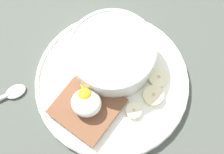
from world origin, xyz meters
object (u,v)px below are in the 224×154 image
Objects in this scene: banana_slice_front at (134,111)px; banana_slice_left at (153,96)px; poached_egg at (86,102)px; oatmeal_bowl at (112,54)px; toast_slice at (87,107)px; banana_slice_back at (158,78)px.

banana_slice_left is (-2.09, -3.61, 0.08)cm from banana_slice_front.
oatmeal_bowl is at bearing -94.66° from poached_egg.
toast_slice is 3.99× the size of banana_slice_front.
poached_egg reaches higher than banana_slice_left.
oatmeal_bowl reaches higher than poached_egg.
toast_slice is at bearing 17.26° from banana_slice_front.
poached_egg reaches higher than banana_slice_back.
oatmeal_bowl is at bearing -46.93° from banana_slice_front.
toast_slice is at bearing 121.14° from poached_egg.
banana_slice_left is (-9.51, -5.70, -2.38)cm from poached_egg.
oatmeal_bowl is 8.92cm from banana_slice_back.
banana_slice_back is at bearing -134.65° from toast_slice.
oatmeal_bowl reaches higher than toast_slice.
toast_slice is 2.22cm from poached_egg.
banana_slice_front is 7.28cm from banana_slice_back.
banana_slice_left is 3.43cm from banana_slice_back.
toast_slice reaches higher than banana_slice_back.
oatmeal_bowl is 9.25cm from poached_egg.
toast_slice reaches higher than banana_slice_left.
banana_slice_left is 0.91× the size of banana_slice_back.
banana_slice_front is at bearing 75.01° from banana_slice_back.
banana_slice_back is (-9.19, -9.30, -0.35)cm from toast_slice.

